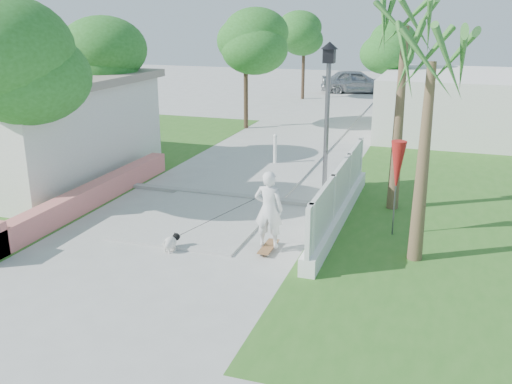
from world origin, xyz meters
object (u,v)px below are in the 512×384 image
at_px(patio_umbrella, 397,167).
at_px(dog, 171,242).
at_px(street_lamp, 327,123).
at_px(bollard, 275,148).
at_px(skateboarder, 232,215).
at_px(parked_car, 356,82).

distance_m(patio_umbrella, dog, 5.48).
bearing_deg(patio_umbrella, street_lamp, 152.24).
xyz_separation_m(street_lamp, dog, (-2.71, -3.57, -2.21)).
distance_m(bollard, patio_umbrella, 7.25).
relative_size(patio_umbrella, dog, 4.17).
distance_m(street_lamp, bollard, 5.56).
bearing_deg(skateboarder, bollard, -83.95).
xyz_separation_m(street_lamp, bollard, (-2.70, 4.50, -1.84)).
distance_m(skateboarder, parked_car, 27.18).
xyz_separation_m(patio_umbrella, skateboarder, (-3.34, -2.03, -0.86)).
relative_size(street_lamp, bollard, 4.07).
bearing_deg(bollard, dog, -90.04).
height_order(skateboarder, parked_car, skateboarder).
distance_m(street_lamp, skateboarder, 3.72).
relative_size(street_lamp, dog, 8.05).
bearing_deg(dog, skateboarder, 41.23).
bearing_deg(skateboarder, dog, 19.51).
xyz_separation_m(patio_umbrella, dog, (-4.61, -2.57, -1.47)).
bearing_deg(dog, bollard, 108.21).
bearing_deg(street_lamp, parked_car, 97.03).
distance_m(bollard, skateboarder, 7.64).
bearing_deg(patio_umbrella, skateboarder, -148.62).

